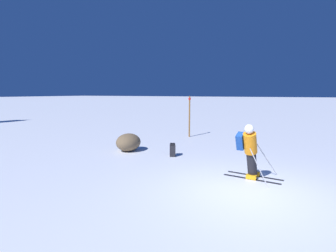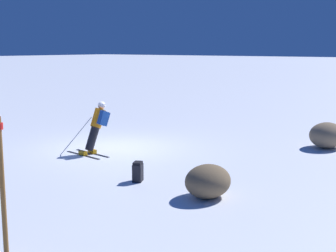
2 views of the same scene
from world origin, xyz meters
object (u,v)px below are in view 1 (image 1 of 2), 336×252
Objects in this scene: skier at (250,149)px; trail_marker at (189,115)px; spare_backpack at (173,150)px; exposed_boulder_1 at (128,142)px.

skier is 7.44m from trail_marker.
spare_backpack is 2.07m from exposed_boulder_1.
exposed_boulder_1 is at bearing 167.57° from trail_marker.
skier is at bearing 36.06° from spare_backpack.
exposed_boulder_1 is at bearing 78.49° from skier.
trail_marker is (6.13, 4.20, 0.34)m from skier.
spare_backpack is (1.66, 3.12, -0.65)m from skier.
skier reaches higher than exposed_boulder_1.
exposed_boulder_1 reaches higher than spare_backpack.
skier is 3.59m from spare_backpack.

